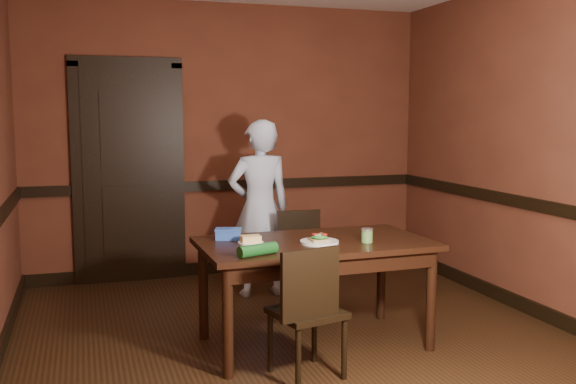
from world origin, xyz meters
TOP-DOWN VIEW (x-y plane):
  - floor at (0.00, 0.00)m, footprint 4.00×4.50m
  - wall_back at (0.00, 2.25)m, footprint 4.00×0.02m
  - wall_front at (0.00, -2.25)m, footprint 4.00×0.02m
  - wall_right at (2.00, 0.00)m, footprint 0.02×4.50m
  - dado_back at (0.00, 2.23)m, footprint 4.00×0.03m
  - dado_right at (1.99, 0.00)m, footprint 0.03×4.50m
  - baseboard_back at (0.00, 2.23)m, footprint 4.00×0.03m
  - baseboard_right at (1.99, 0.00)m, footprint 0.03×4.50m
  - door at (-1.00, 2.22)m, footprint 1.05×0.07m
  - dining_table at (0.09, 0.03)m, footprint 1.60×0.92m
  - chair_far at (0.31, 0.83)m, footprint 0.39×0.39m
  - chair_near at (-0.14, -0.47)m, footprint 0.47×0.47m
  - person at (0.06, 1.36)m, footprint 0.59×0.40m
  - sandwich_plate at (0.09, -0.06)m, footprint 0.26×0.26m
  - sauce_jar at (0.41, -0.13)m, footprint 0.08×0.08m
  - cheese_saucer at (-0.35, 0.08)m, footprint 0.17×0.17m
  - food_tub at (-0.47, 0.27)m, footprint 0.21×0.17m
  - wrapped_veg at (-0.41, -0.31)m, footprint 0.28×0.16m

SIDE VIEW (x-z plane):
  - floor at x=0.00m, z-range -0.01..0.01m
  - baseboard_back at x=0.00m, z-range 0.00..0.12m
  - baseboard_right at x=1.99m, z-range 0.00..0.12m
  - dining_table at x=0.09m, z-range 0.00..0.74m
  - chair_far at x=0.31m, z-range 0.00..0.81m
  - chair_near at x=-0.14m, z-range 0.00..0.84m
  - sandwich_plate at x=0.09m, z-range 0.73..0.79m
  - cheese_saucer at x=-0.35m, z-range 0.74..0.79m
  - wrapped_veg at x=-0.41m, z-range 0.74..0.82m
  - food_tub at x=-0.47m, z-range 0.74..0.82m
  - person at x=0.06m, z-range 0.00..1.57m
  - sauce_jar at x=0.41m, z-range 0.74..0.84m
  - dado_back at x=0.00m, z-range 0.85..0.95m
  - dado_right at x=1.99m, z-range 0.85..0.95m
  - door at x=-1.00m, z-range -0.01..2.19m
  - wall_back at x=0.00m, z-range 0.00..2.70m
  - wall_front at x=0.00m, z-range 0.00..2.70m
  - wall_right at x=2.00m, z-range 0.00..2.70m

